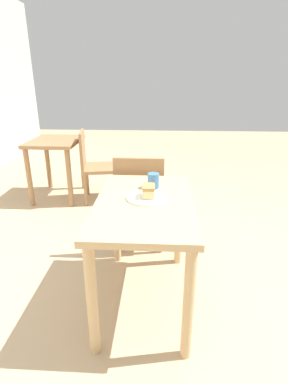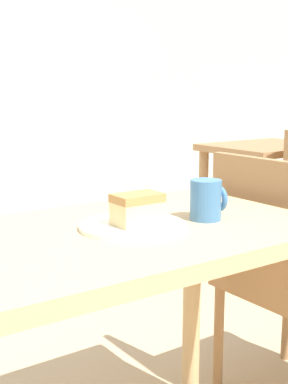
{
  "view_description": "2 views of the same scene",
  "coord_description": "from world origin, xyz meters",
  "px_view_note": "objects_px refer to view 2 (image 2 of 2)",
  "views": [
    {
      "loc": [
        -1.68,
        0.26,
        1.47
      ],
      "look_at": [
        0.06,
        0.35,
        0.8
      ],
      "focal_mm": 28.0,
      "sensor_mm": 36.0,
      "label": 1
    },
    {
      "loc": [
        -0.63,
        -0.7,
        1.08
      ],
      "look_at": [
        0.11,
        0.35,
        0.83
      ],
      "focal_mm": 50.0,
      "sensor_mm": 36.0,
      "label": 2
    }
  ],
  "objects_px": {
    "dining_table_near": "(117,281)",
    "chair_near_window": "(284,273)",
    "coffee_mug": "(207,200)",
    "cake_slice": "(137,209)",
    "dining_table_far": "(267,170)",
    "plate": "(133,226)"
  },
  "relations": [
    {
      "from": "chair_near_window",
      "to": "coffee_mug",
      "type": "distance_m",
      "value": 0.59
    },
    {
      "from": "dining_table_near",
      "to": "chair_near_window",
      "type": "bearing_deg",
      "value": 6.43
    },
    {
      "from": "chair_near_window",
      "to": "dining_table_far",
      "type": "bearing_deg",
      "value": -45.75
    },
    {
      "from": "dining_table_near",
      "to": "chair_near_window",
      "type": "relative_size",
      "value": 1.17
    },
    {
      "from": "dining_table_far",
      "to": "coffee_mug",
      "type": "xyz_separation_m",
      "value": [
        -1.63,
        -1.26,
        0.22
      ]
    },
    {
      "from": "dining_table_near",
      "to": "cake_slice",
      "type": "distance_m",
      "value": 0.19
    },
    {
      "from": "dining_table_near",
      "to": "cake_slice",
      "type": "relative_size",
      "value": 8.75
    },
    {
      "from": "dining_table_far",
      "to": "plate",
      "type": "xyz_separation_m",
      "value": [
        -1.83,
        -1.22,
        0.17
      ]
    },
    {
      "from": "cake_slice",
      "to": "chair_near_window",
      "type": "bearing_deg",
      "value": 8.85
    },
    {
      "from": "dining_table_near",
      "to": "dining_table_far",
      "type": "relative_size",
      "value": 1.37
    },
    {
      "from": "dining_table_near",
      "to": "cake_slice",
      "type": "xyz_separation_m",
      "value": [
        0.04,
        -0.02,
        0.18
      ]
    },
    {
      "from": "plate",
      "to": "cake_slice",
      "type": "bearing_deg",
      "value": -66.19
    },
    {
      "from": "dining_table_near",
      "to": "cake_slice",
      "type": "bearing_deg",
      "value": -28.05
    },
    {
      "from": "chair_near_window",
      "to": "coffee_mug",
      "type": "bearing_deg",
      "value": 105.23
    },
    {
      "from": "plate",
      "to": "cake_slice",
      "type": "xyz_separation_m",
      "value": [
        0.01,
        -0.01,
        0.04
      ]
    },
    {
      "from": "dining_table_far",
      "to": "coffee_mug",
      "type": "distance_m",
      "value": 2.07
    },
    {
      "from": "dining_table_near",
      "to": "coffee_mug",
      "type": "height_order",
      "value": "coffee_mug"
    },
    {
      "from": "dining_table_far",
      "to": "chair_near_window",
      "type": "relative_size",
      "value": 0.85
    },
    {
      "from": "dining_table_far",
      "to": "coffee_mug",
      "type": "height_order",
      "value": "coffee_mug"
    },
    {
      "from": "dining_table_far",
      "to": "cake_slice",
      "type": "distance_m",
      "value": 2.21
    },
    {
      "from": "dining_table_far",
      "to": "chair_near_window",
      "type": "bearing_deg",
      "value": -135.75
    },
    {
      "from": "cake_slice",
      "to": "dining_table_far",
      "type": "bearing_deg",
      "value": 34.03
    }
  ]
}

